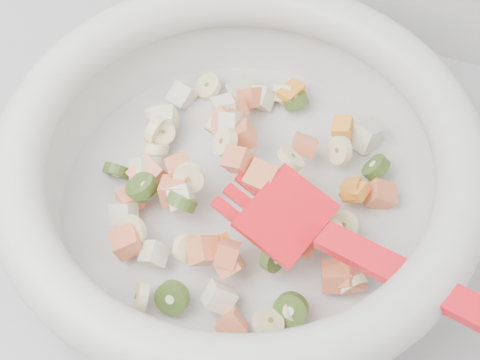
% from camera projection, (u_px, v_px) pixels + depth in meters
% --- Properties ---
extents(mixing_bowl, '(0.51, 0.41, 0.12)m').
position_uv_depth(mixing_bowl, '(240.00, 171.00, 0.62)').
color(mixing_bowl, '#B8B8B6').
rests_on(mixing_bowl, counter).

